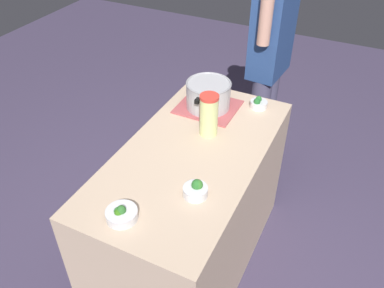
{
  "coord_description": "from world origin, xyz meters",
  "views": [
    {
      "loc": [
        -1.45,
        -0.71,
        2.21
      ],
      "look_at": [
        0.0,
        0.0,
        0.95
      ],
      "focal_mm": 37.17,
      "sensor_mm": 36.0,
      "label": 1
    }
  ],
  "objects_px": {
    "broccoli_bowl_center": "(258,103)",
    "person_cook": "(268,67)",
    "cooking_pot": "(208,94)",
    "lemonade_pitcher": "(209,115)",
    "broccoli_bowl_back": "(196,189)",
    "broccoli_bowl_front": "(121,214)"
  },
  "relations": [
    {
      "from": "broccoli_bowl_front",
      "to": "broccoli_bowl_center",
      "type": "xyz_separation_m",
      "value": [
        1.11,
        -0.24,
        0.0
      ]
    },
    {
      "from": "cooking_pot",
      "to": "person_cook",
      "type": "xyz_separation_m",
      "value": [
        0.61,
        -0.19,
        -0.06
      ]
    },
    {
      "from": "cooking_pot",
      "to": "broccoli_bowl_center",
      "type": "xyz_separation_m",
      "value": [
        0.14,
        -0.27,
        -0.07
      ]
    },
    {
      "from": "broccoli_bowl_front",
      "to": "lemonade_pitcher",
      "type": "bearing_deg",
      "value": -6.23
    },
    {
      "from": "lemonade_pitcher",
      "to": "broccoli_bowl_center",
      "type": "bearing_deg",
      "value": -23.55
    },
    {
      "from": "cooking_pot",
      "to": "lemonade_pitcher",
      "type": "bearing_deg",
      "value": -155.35
    },
    {
      "from": "broccoli_bowl_front",
      "to": "broccoli_bowl_back",
      "type": "xyz_separation_m",
      "value": [
        0.27,
        -0.23,
        0.01
      ]
    },
    {
      "from": "cooking_pot",
      "to": "lemonade_pitcher",
      "type": "distance_m",
      "value": 0.26
    },
    {
      "from": "broccoli_bowl_center",
      "to": "person_cook",
      "type": "bearing_deg",
      "value": 10.57
    },
    {
      "from": "broccoli_bowl_center",
      "to": "person_cook",
      "type": "relative_size",
      "value": 0.06
    },
    {
      "from": "cooking_pot",
      "to": "lemonade_pitcher",
      "type": "relative_size",
      "value": 1.41
    },
    {
      "from": "broccoli_bowl_center",
      "to": "person_cook",
      "type": "distance_m",
      "value": 0.48
    },
    {
      "from": "broccoli_bowl_center",
      "to": "cooking_pot",
      "type": "bearing_deg",
      "value": 116.49
    },
    {
      "from": "broccoli_bowl_front",
      "to": "broccoli_bowl_center",
      "type": "distance_m",
      "value": 1.13
    },
    {
      "from": "broccoli_bowl_center",
      "to": "lemonade_pitcher",
      "type": "bearing_deg",
      "value": 156.45
    },
    {
      "from": "lemonade_pitcher",
      "to": "broccoli_bowl_center",
      "type": "height_order",
      "value": "lemonade_pitcher"
    },
    {
      "from": "cooking_pot",
      "to": "broccoli_bowl_center",
      "type": "height_order",
      "value": "cooking_pot"
    },
    {
      "from": "cooking_pot",
      "to": "lemonade_pitcher",
      "type": "xyz_separation_m",
      "value": [
        -0.24,
        -0.11,
        0.03
      ]
    },
    {
      "from": "cooking_pot",
      "to": "broccoli_bowl_front",
      "type": "height_order",
      "value": "cooking_pot"
    },
    {
      "from": "lemonade_pitcher",
      "to": "person_cook",
      "type": "height_order",
      "value": "person_cook"
    },
    {
      "from": "cooking_pot",
      "to": "broccoli_bowl_center",
      "type": "bearing_deg",
      "value": -63.51
    },
    {
      "from": "broccoli_bowl_back",
      "to": "person_cook",
      "type": "height_order",
      "value": "person_cook"
    }
  ]
}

